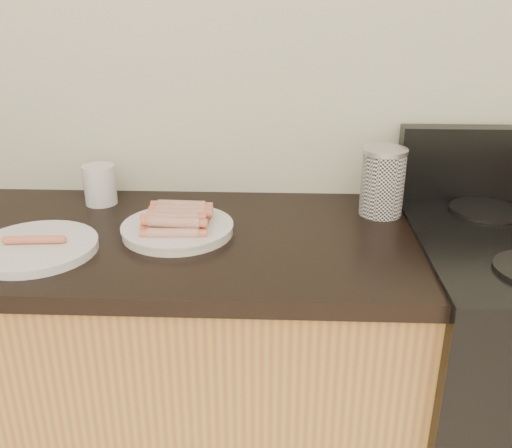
{
  "coord_description": "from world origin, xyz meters",
  "views": [
    {
      "loc": [
        0.07,
        0.43,
        1.47
      ],
      "look_at": [
        0.02,
        1.62,
        0.96
      ],
      "focal_mm": 40.0,
      "sensor_mm": 36.0,
      "label": 1
    }
  ],
  "objects_px": {
    "canister": "(383,182)",
    "mug": "(100,185)",
    "side_plate": "(35,248)",
    "main_plate": "(178,230)"
  },
  "relations": [
    {
      "from": "canister",
      "to": "mug",
      "type": "height_order",
      "value": "canister"
    },
    {
      "from": "main_plate",
      "to": "mug",
      "type": "bearing_deg",
      "value": 141.24
    },
    {
      "from": "side_plate",
      "to": "mug",
      "type": "xyz_separation_m",
      "value": [
        0.06,
        0.31,
        0.04
      ]
    },
    {
      "from": "side_plate",
      "to": "main_plate",
      "type": "bearing_deg",
      "value": 20.55
    },
    {
      "from": "main_plate",
      "to": "side_plate",
      "type": "distance_m",
      "value": 0.33
    },
    {
      "from": "canister",
      "to": "side_plate",
      "type": "bearing_deg",
      "value": -162.11
    },
    {
      "from": "canister",
      "to": "mug",
      "type": "distance_m",
      "value": 0.76
    },
    {
      "from": "side_plate",
      "to": "canister",
      "type": "bearing_deg",
      "value": 17.89
    },
    {
      "from": "canister",
      "to": "main_plate",
      "type": "bearing_deg",
      "value": -163.74
    },
    {
      "from": "main_plate",
      "to": "mug",
      "type": "height_order",
      "value": "mug"
    }
  ]
}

